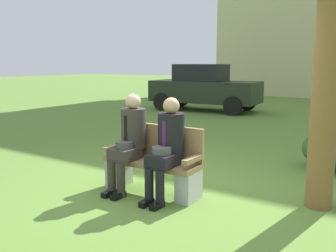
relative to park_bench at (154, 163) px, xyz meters
The scene contains 6 objects.
ground_plane 0.45m from the park_bench, 30.03° to the left, with size 80.00×80.00×0.00m, color olive.
park_bench is the anchor object (origin of this frame).
seated_man_left 0.47m from the park_bench, 158.60° to the right, with size 0.34×0.72×1.31m.
seated_man_right 0.46m from the park_bench, 23.04° to the right, with size 0.34×0.72×1.29m.
shrub_near_bench 3.09m from the park_bench, 52.45° to the left, with size 1.03×0.95×0.65m, color #2C5B29.
parked_car_near 8.86m from the park_bench, 112.96° to the left, with size 3.98×1.88×1.68m.
Camera 1 is at (2.57, -4.06, 1.72)m, focal length 39.66 mm.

